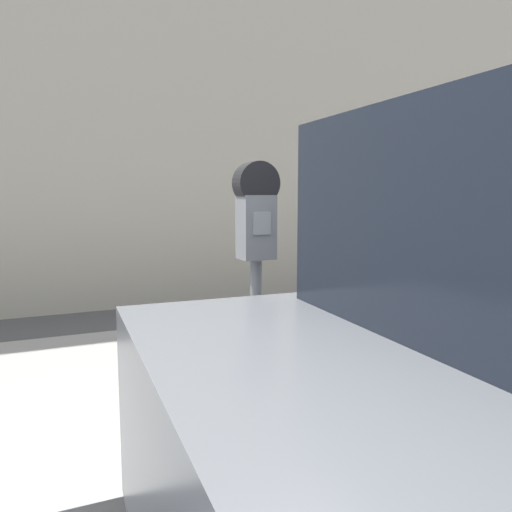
# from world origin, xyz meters

# --- Properties ---
(sidewalk) EXTENTS (24.00, 2.80, 0.13)m
(sidewalk) POSITION_xyz_m (0.00, 2.20, 0.06)
(sidewalk) COLOR #9E9B96
(sidewalk) RESTS_ON ground_plane
(building_facade) EXTENTS (24.00, 0.30, 5.60)m
(building_facade) POSITION_xyz_m (0.00, 5.23, 2.80)
(building_facade) COLOR beige
(building_facade) RESTS_ON ground_plane
(parking_meter) EXTENTS (0.22, 0.15, 1.50)m
(parking_meter) POSITION_xyz_m (0.04, 1.02, 1.22)
(parking_meter) COLOR slate
(parking_meter) RESTS_ON sidewalk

